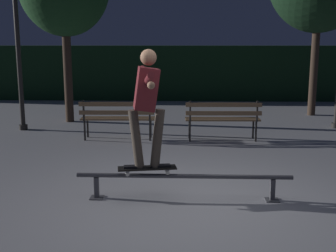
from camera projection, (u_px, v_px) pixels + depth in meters
ground_plane at (184, 202)px, 5.64m from camera, size 90.00×90.00×0.00m
hedge_backdrop at (185, 73)px, 15.83m from camera, size 24.00×1.20×1.98m
grind_rail at (184, 180)px, 5.69m from camera, size 2.88×0.18×0.35m
skateboard at (147, 168)px, 5.68m from camera, size 0.80×0.33×0.09m
skateboarder at (147, 99)px, 5.50m from camera, size 0.63×1.39×1.56m
park_bench_leftmost at (118, 115)px, 9.18m from camera, size 1.61×0.46×0.88m
park_bench_left_center at (223, 116)px, 9.09m from camera, size 1.61×0.46×0.88m
lamp_post_left at (17, 25)px, 9.89m from camera, size 0.32×0.32×3.90m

